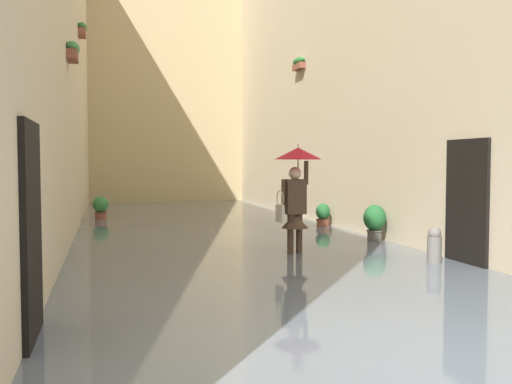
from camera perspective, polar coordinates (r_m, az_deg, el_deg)
name	(u,v)px	position (r m, az deg, el deg)	size (l,w,h in m)	color
ground_plane	(210,232)	(14.60, -4.74, -4.11)	(60.00, 60.00, 0.00)	#605B56
flood_water	(210,230)	(14.59, -4.74, -3.87)	(7.34, 26.28, 0.13)	slate
building_facade_left	(360,21)	(16.22, 10.49, 16.74)	(2.04, 24.28, 11.35)	beige
building_facade_right	(33,11)	(14.78, -21.69, 16.72)	(2.04, 24.28, 10.73)	beige
building_facade_far	(165,69)	(25.76, -9.23, 12.25)	(10.14, 1.80, 11.92)	tan
person_wading	(296,183)	(10.38, 4.09, 0.95)	(0.88, 0.88, 2.16)	#2D2319
potted_plant_far_right	(101,208)	(17.37, -15.49, -1.57)	(0.46, 0.46, 0.80)	brown
potted_plant_mid_left	(323,216)	(15.03, 6.81, -2.48)	(0.38, 0.38, 0.72)	#9E563D
potted_plant_near_left	(375,222)	(12.28, 11.95, -3.01)	(0.48, 0.48, 0.91)	#66605B
mooring_bollard	(434,249)	(9.93, 17.65, -5.50)	(0.24, 0.24, 0.73)	slate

